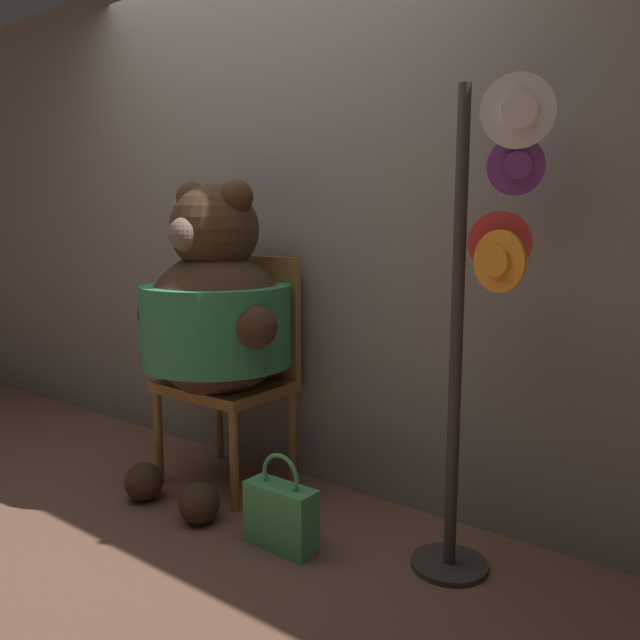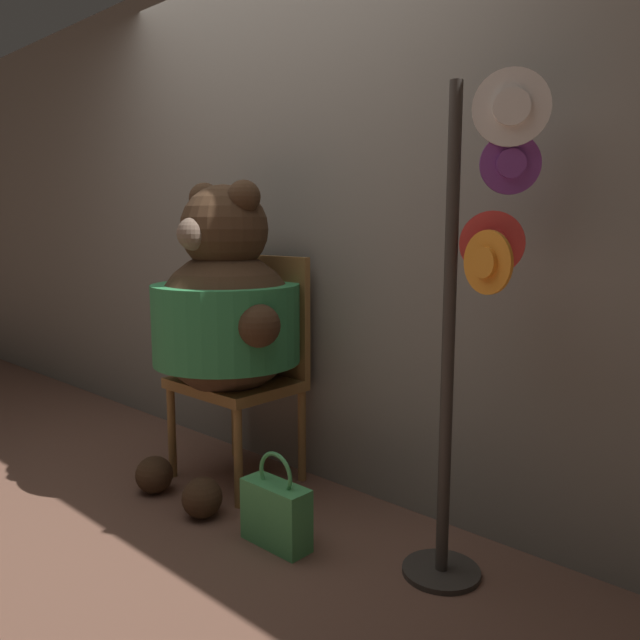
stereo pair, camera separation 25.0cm
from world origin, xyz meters
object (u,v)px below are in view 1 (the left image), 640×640
teddy_bear (215,315)px  handbag_on_ground (281,514)px  hat_display_rack (478,316)px  chair (238,360)px

teddy_bear → handbag_on_ground: (0.59, -0.24, -0.70)m
teddy_bear → hat_display_rack: size_ratio=0.83×
chair → hat_display_rack: bearing=-5.7°
hat_display_rack → teddy_bear: bearing=-178.0°
chair → handbag_on_ground: chair is taller
hat_display_rack → handbag_on_ground: hat_display_rack is taller
hat_display_rack → handbag_on_ground: size_ratio=4.56×
teddy_bear → handbag_on_ground: 0.95m
handbag_on_ground → teddy_bear: bearing=157.8°
teddy_bear → handbag_on_ground: bearing=-22.2°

